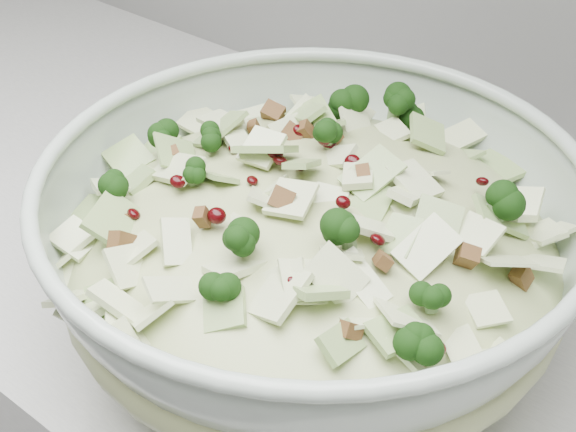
% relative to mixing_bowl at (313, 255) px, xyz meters
% --- Properties ---
extents(mixing_bowl, '(0.54, 0.54, 0.17)m').
position_rel_mixing_bowl_xyz_m(mixing_bowl, '(0.00, 0.00, 0.00)').
color(mixing_bowl, '#A6B7AA').
rests_on(mixing_bowl, counter).
extents(salad, '(0.46, 0.46, 0.17)m').
position_rel_mixing_bowl_xyz_m(salad, '(-0.00, 0.00, 0.03)').
color(salad, tan).
rests_on(salad, mixing_bowl).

